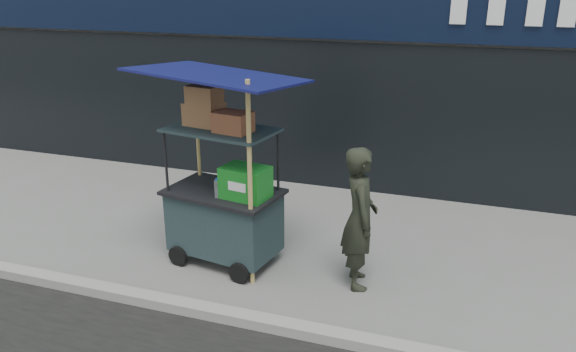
% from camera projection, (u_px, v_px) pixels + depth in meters
% --- Properties ---
extents(ground, '(80.00, 80.00, 0.00)m').
position_uv_depth(ground, '(206.00, 304.00, 6.14)').
color(ground, slate).
rests_on(ground, ground).
extents(curb, '(80.00, 0.18, 0.12)m').
position_uv_depth(curb, '(197.00, 309.00, 5.94)').
color(curb, gray).
rests_on(curb, ground).
extents(vendor_cart, '(1.98, 1.55, 2.44)m').
position_uv_depth(vendor_cart, '(225.00, 198.00, 6.78)').
color(vendor_cart, '#19262B').
rests_on(vendor_cart, ground).
extents(vendor_man, '(0.57, 0.70, 1.66)m').
position_uv_depth(vendor_man, '(360.00, 218.00, 6.28)').
color(vendor_man, black).
rests_on(vendor_man, ground).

